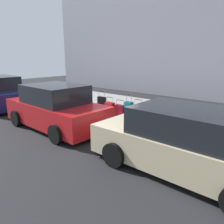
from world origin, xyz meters
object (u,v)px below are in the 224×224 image
Objects in this scene: suitcase_maroon_0 at (202,125)px; suitcase_teal_6 at (129,110)px; suitcase_olive_4 at (151,116)px; suitcase_silver_5 at (138,114)px; suitcase_red_1 at (188,122)px; suitcase_navy_3 at (163,116)px; parked_car_red_1 at (56,108)px; suitcase_red_8 at (110,108)px; fire_hydrant at (89,101)px; suitcase_black_9 at (102,105)px; parked_car_beige_0 at (184,142)px; suitcase_maroon_7 at (120,111)px; suitcase_black_2 at (175,120)px; bollard_post at (80,100)px.

suitcase_teal_6 is (3.04, 0.09, 0.07)m from suitcase_maroon_0.
suitcase_teal_6 is at bearing 1.43° from suitcase_olive_4.
suitcase_silver_5 is (0.56, 0.06, 0.01)m from suitcase_olive_4.
suitcase_maroon_0 is at bearing 178.01° from suitcase_red_1.
suitcase_navy_3 is (1.46, 0.00, 0.08)m from suitcase_maroon_0.
parked_car_red_1 reaches higher than suitcase_silver_5.
suitcase_olive_4 is 0.76× the size of suitcase_red_8.
parked_car_red_1 is at bearing 38.32° from suitcase_navy_3.
suitcase_maroon_0 is 5.54m from fire_hydrant.
suitcase_silver_5 reaches higher than suitcase_olive_4.
suitcase_black_9 is at bearing -0.63° from suitcase_silver_5.
suitcase_black_9 is at bearing -26.35° from parked_car_beige_0.
suitcase_red_1 is 0.96m from suitcase_navy_3.
parked_car_beige_0 is at bearing 147.45° from suitcase_maroon_7.
parked_car_beige_0 is (-0.90, 2.59, 0.27)m from suitcase_red_1.
suitcase_black_2 is 1.17× the size of suitcase_maroon_7.
suitcase_maroon_0 is at bearing -178.25° from suitcase_red_8.
suitcase_black_2 is 0.48m from suitcase_navy_3.
parked_car_beige_0 is (-2.94, 2.46, 0.30)m from suitcase_silver_5.
suitcase_silver_5 is 1.21× the size of suitcase_maroon_7.
suitcase_black_2 is 2.91m from parked_car_beige_0.
suitcase_maroon_0 is 0.50m from suitcase_red_1.
suitcase_black_2 is 2.55m from suitcase_maroon_7.
suitcase_red_8 is at bearing 0.12° from suitcase_silver_5.
parked_car_red_1 reaches higher than suitcase_teal_6.
suitcase_olive_4 is at bearing 3.08° from suitcase_red_1.
suitcase_black_9 is (1.57, 0.01, 0.02)m from suitcase_teal_6.
suitcase_maroon_0 is at bearing -178.13° from bollard_post.
suitcase_teal_6 reaches higher than fire_hydrant.
suitcase_red_1 is at bearing -176.13° from suitcase_silver_5.
suitcase_teal_6 reaches higher than suitcase_black_2.
suitcase_maroon_7 is (2.07, 0.06, -0.12)m from suitcase_navy_3.
parked_car_beige_0 is at bearing 151.29° from suitcase_red_8.
parked_car_beige_0 is (-1.38, 2.55, 0.30)m from suitcase_black_2.
suitcase_navy_3 is at bearing 1.09° from suitcase_red_1.
suitcase_maroon_7 is 1.08m from suitcase_black_9.
parked_car_beige_0 reaches higher than suitcase_silver_5.
suitcase_black_9 is at bearing -2.81° from suitcase_red_8.
parked_car_beige_0 is (-1.86, 2.58, 0.22)m from suitcase_navy_3.
fire_hydrant is (2.50, -0.04, 0.05)m from suitcase_teal_6.
suitcase_navy_3 is at bearing -178.22° from suitcase_maroon_7.
suitcase_black_2 is at bearing 5.47° from suitcase_red_1.
suitcase_maroon_7 is 0.92× the size of suitcase_red_8.
bollard_post is at bearing 1.91° from suitcase_black_2.
suitcase_red_1 is at bearing -177.78° from bollard_post.
suitcase_black_2 is 1.56m from suitcase_silver_5.
suitcase_red_1 is 1.18× the size of suitcase_red_8.
fire_hydrant is at bearing -0.94° from suitcase_teal_6.
fire_hydrant is at bearing 0.66° from suitcase_navy_3.
parked_car_red_1 is at bearing 87.36° from suitcase_black_9.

